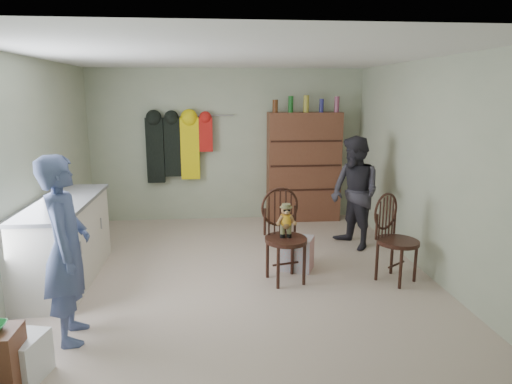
{
  "coord_description": "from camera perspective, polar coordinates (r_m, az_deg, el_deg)",
  "views": [
    {
      "loc": [
        -0.26,
        -5.1,
        2.11
      ],
      "look_at": [
        0.25,
        0.2,
        0.95
      ],
      "focal_mm": 32.0,
      "sensor_mm": 36.0,
      "label": 1
    }
  ],
  "objects": [
    {
      "name": "chair_front",
      "position": [
        5.17,
        3.54,
        -4.68
      ],
      "size": [
        0.57,
        0.57,
        1.06
      ],
      "rotation": [
        0.0,
        0.0,
        0.25
      ],
      "color": "#381C13",
      "rests_on": "ground"
    },
    {
      "name": "counter",
      "position": [
        5.61,
        -22.86,
        -5.67
      ],
      "size": [
        0.64,
        1.86,
        0.94
      ],
      "color": "silver",
      "rests_on": "ground"
    },
    {
      "name": "coat_rack",
      "position": [
        7.55,
        -9.83,
        5.59
      ],
      "size": [
        1.42,
        0.12,
        1.09
      ],
      "color": "#99999E",
      "rests_on": "ground"
    },
    {
      "name": "room_walls",
      "position": [
        5.66,
        -2.86,
        6.89
      ],
      "size": [
        5.0,
        5.0,
        5.0
      ],
      "color": "#B2B99B",
      "rests_on": "ground"
    },
    {
      "name": "plastic_tub",
      "position": [
        4.04,
        -27.56,
        -17.89
      ],
      "size": [
        0.43,
        0.42,
        0.34
      ],
      "primitive_type": "cube",
      "rotation": [
        0.0,
        0.0,
        -0.22
      ],
      "color": "white",
      "rests_on": "ground"
    },
    {
      "name": "striped_bag",
      "position": [
        5.61,
        5.05,
        -7.62
      ],
      "size": [
        0.47,
        0.43,
        0.41
      ],
      "primitive_type": "cube",
      "rotation": [
        0.0,
        0.0,
        -0.41
      ],
      "color": "#E57672",
      "rests_on": "ground"
    },
    {
      "name": "dresser",
      "position": [
        7.64,
        5.96,
        3.21
      ],
      "size": [
        1.2,
        0.39,
        2.07
      ],
      "color": "brown",
      "rests_on": "ground"
    },
    {
      "name": "person_right",
      "position": [
        6.36,
        12.24,
        -0.12
      ],
      "size": [
        0.82,
        0.91,
        1.54
      ],
      "primitive_type": "imported",
      "rotation": [
        0.0,
        0.0,
        -1.2
      ],
      "color": "#2D2B33",
      "rests_on": "ground"
    },
    {
      "name": "chair_far",
      "position": [
        5.41,
        16.82,
        -5.12
      ],
      "size": [
        0.62,
        0.62,
        1.01
      ],
      "rotation": [
        0.0,
        0.0,
        0.61
      ],
      "color": "#381C13",
      "rests_on": "ground"
    },
    {
      "name": "person_left",
      "position": [
        4.21,
        -22.62,
        -6.65
      ],
      "size": [
        0.48,
        0.65,
        1.63
      ],
      "primitive_type": "imported",
      "rotation": [
        0.0,
        0.0,
        1.73
      ],
      "color": "#465481",
      "rests_on": "ground"
    },
    {
      "name": "ground_plane",
      "position": [
        5.52,
        -2.42,
        -10.17
      ],
      "size": [
        5.0,
        5.0,
        0.0
      ],
      "primitive_type": "plane",
      "color": "beige",
      "rests_on": "ground"
    }
  ]
}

